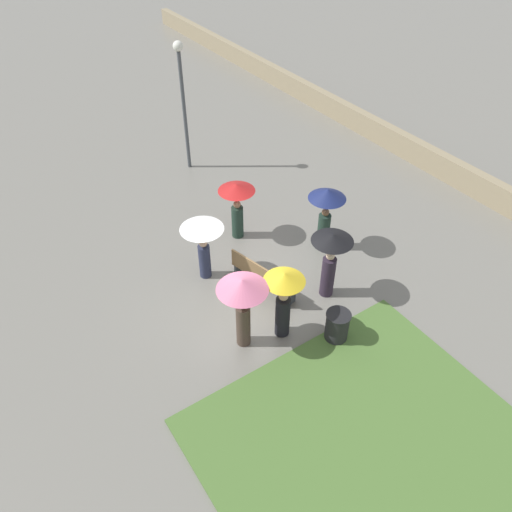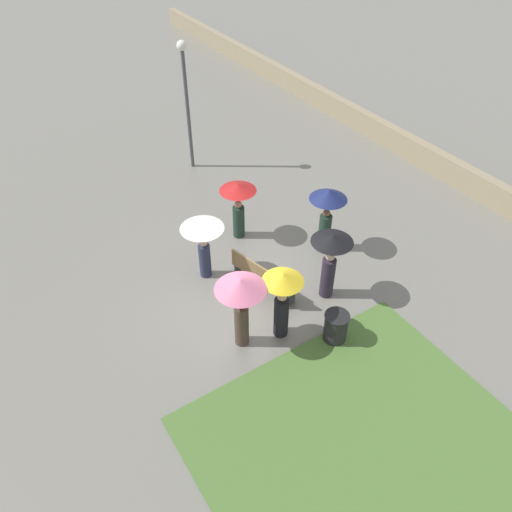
{
  "view_description": "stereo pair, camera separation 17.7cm",
  "coord_description": "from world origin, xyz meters",
  "views": [
    {
      "loc": [
        -7.93,
        4.92,
        9.1
      ],
      "look_at": [
        0.09,
        -0.42,
        0.84
      ],
      "focal_mm": 35.0,
      "sensor_mm": 36.0,
      "label": 1
    },
    {
      "loc": [
        -8.03,
        4.77,
        9.1
      ],
      "look_at": [
        0.09,
        -0.42,
        0.84
      ],
      "focal_mm": 35.0,
      "sensor_mm": 36.0,
      "label": 2
    }
  ],
  "objects": [
    {
      "name": "crowd_person_navy",
      "position": [
        0.2,
        -2.76,
        1.41
      ],
      "size": [
        1.02,
        1.02,
        1.95
      ],
      "rotation": [
        0.0,
        0.0,
        1.79
      ],
      "color": "#1E3328",
      "rests_on": "ground_plane"
    },
    {
      "name": "crowd_person_white",
      "position": [
        1.0,
        0.59,
        1.38
      ],
      "size": [
        1.12,
        1.12,
        1.8
      ],
      "rotation": [
        0.0,
        0.0,
        5.95
      ],
      "color": "#282D47",
      "rests_on": "ground_plane"
    },
    {
      "name": "park_bench",
      "position": [
        -0.29,
        -0.36,
        0.47
      ],
      "size": [
        1.95,
        0.87,
        0.9
      ],
      "rotation": [
        0.0,
        0.0,
        0.25
      ],
      "color": "brown",
      "rests_on": "ground_plane"
    },
    {
      "name": "ground_plane",
      "position": [
        0.0,
        0.0,
        0.0
      ],
      "size": [
        90.0,
        90.0,
        0.0
      ],
      "primitive_type": "plane",
      "color": "slate"
    },
    {
      "name": "parapet_wall",
      "position": [
        0.0,
        -8.59,
        0.41
      ],
      "size": [
        45.0,
        0.35,
        0.83
      ],
      "color": "gray",
      "rests_on": "ground_plane"
    },
    {
      "name": "crowd_person_red",
      "position": [
        1.99,
        -1.04,
        1.26
      ],
      "size": [
        1.04,
        1.04,
        1.77
      ],
      "rotation": [
        0.0,
        0.0,
        4.32
      ],
      "color": "#1E3328",
      "rests_on": "ground_plane"
    },
    {
      "name": "trash_bin",
      "position": [
        -2.59,
        -0.87,
        0.41
      ],
      "size": [
        0.58,
        0.58,
        0.81
      ],
      "color": "#232326",
      "rests_on": "ground_plane"
    },
    {
      "name": "crowd_person_yellow",
      "position": [
        -1.75,
        0.07,
        1.27
      ],
      "size": [
        0.93,
        0.93,
        1.89
      ],
      "rotation": [
        0.0,
        0.0,
        3.11
      ],
      "color": "black",
      "rests_on": "ground_plane"
    },
    {
      "name": "lamp_post",
      "position": [
        6.29,
        -1.71,
        2.77
      ],
      "size": [
        0.32,
        0.32,
        4.3
      ],
      "color": "#474C51",
      "rests_on": "ground_plane"
    },
    {
      "name": "lawn_patch_near",
      "position": [
        -6.02,
        0.37,
        0.03
      ],
      "size": [
        7.35,
        6.1,
        0.06
      ],
      "color": "#4C7033",
      "rests_on": "ground_plane"
    },
    {
      "name": "crowd_person_black",
      "position": [
        -1.3,
        -1.65,
        1.3
      ],
      "size": [
        1.02,
        1.02,
        1.91
      ],
      "rotation": [
        0.0,
        0.0,
        4.49
      ],
      "color": "#2D2333",
      "rests_on": "ground_plane"
    },
    {
      "name": "crowd_person_pink",
      "position": [
        -1.49,
        0.98,
        1.51
      ],
      "size": [
        1.14,
        1.14,
        1.98
      ],
      "rotation": [
        0.0,
        0.0,
        5.24
      ],
      "color": "#47382D",
      "rests_on": "ground_plane"
    }
  ]
}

